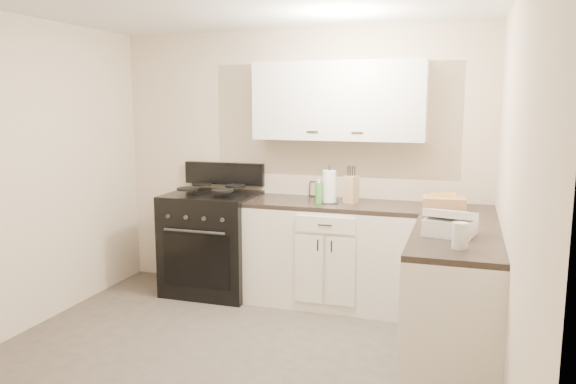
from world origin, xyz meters
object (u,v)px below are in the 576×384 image
(stove, at_px, (213,245))
(wicker_basket, at_px, (444,204))
(paper_towel, at_px, (329,187))
(countertop_grill, at_px, (450,227))
(knife_block, at_px, (351,189))

(stove, xyz_separation_m, wicker_basket, (2.14, -0.07, 0.54))
(stove, xyz_separation_m, paper_towel, (1.15, -0.01, 0.62))
(wicker_basket, bearing_deg, countertop_grill, -85.12)
(paper_towel, distance_m, countertop_grill, 1.42)
(stove, bearing_deg, paper_towel, -0.25)
(knife_block, bearing_deg, wicker_basket, 13.52)
(paper_towel, xyz_separation_m, countertop_grill, (1.07, -0.94, -0.09))
(stove, height_order, paper_towel, paper_towel)
(stove, relative_size, knife_block, 4.20)
(paper_towel, xyz_separation_m, wicker_basket, (0.99, -0.07, -0.09))
(knife_block, relative_size, wicker_basket, 0.70)
(knife_block, height_order, countertop_grill, knife_block)
(paper_towel, height_order, countertop_grill, paper_towel)
(countertop_grill, bearing_deg, stove, 170.04)
(stove, relative_size, wicker_basket, 2.94)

